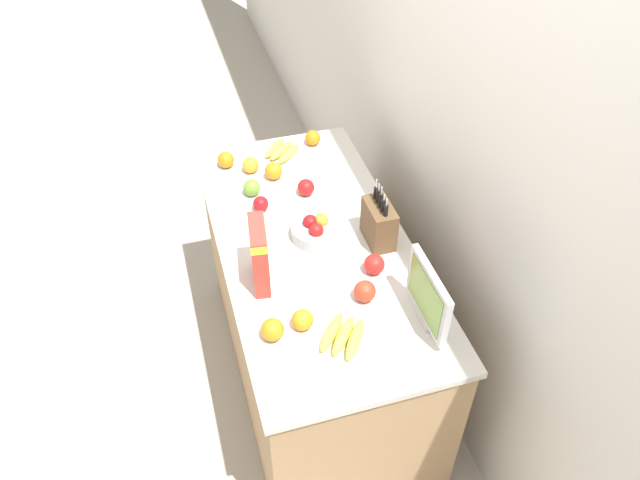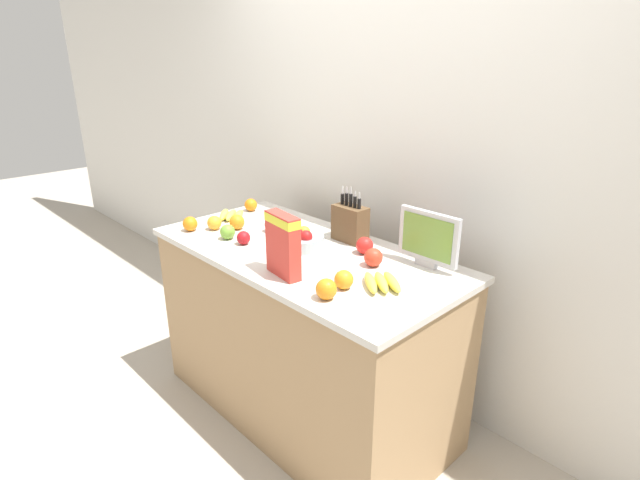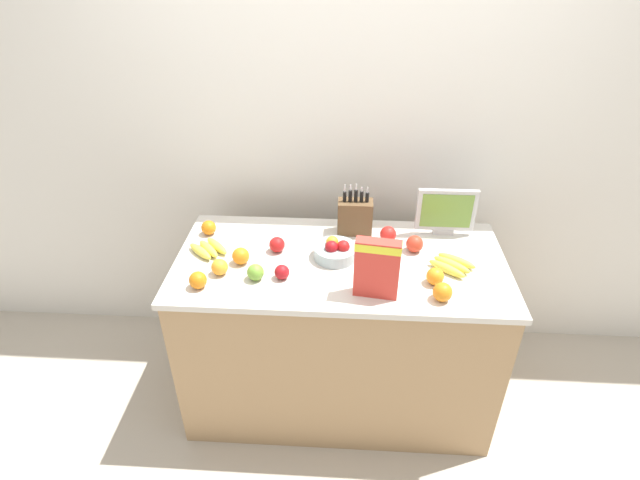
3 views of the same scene
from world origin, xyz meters
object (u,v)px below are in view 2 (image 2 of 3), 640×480
fruit_bowl (303,240)px  orange_mid_left (251,205)px  apple_near_bananas (365,245)px  apple_by_knife_block (244,238)px  banana_bunch_right (381,282)px  orange_by_cereal (326,289)px  apple_middle (272,225)px  orange_back_center (344,280)px  orange_mid_right (237,222)px  banana_bunch_left (231,215)px  orange_front_left (190,224)px  orange_front_center (214,223)px  knife_block (350,223)px  apple_rightmost (228,232)px  cereal_box (283,242)px  small_monitor (428,238)px  apple_rear (373,257)px

fruit_bowl → orange_mid_left: size_ratio=2.75×
fruit_bowl → apple_near_bananas: (0.26, 0.16, 0.00)m
apple_near_bananas → apple_by_knife_block: (-0.49, -0.34, -0.01)m
banana_bunch_right → apple_by_knife_block: 0.78m
orange_by_cereal → apple_middle: bearing=156.3°
orange_back_center → orange_mid_right: bearing=173.3°
banana_bunch_left → banana_bunch_right: (1.16, -0.06, -0.00)m
orange_front_left → orange_mid_right: size_ratio=0.96×
banana_bunch_left → orange_front_center: orange_front_center is taller
knife_block → apple_rightmost: 0.62m
banana_bunch_left → apple_near_bananas: 0.89m
cereal_box → orange_by_cereal: (0.28, -0.02, -0.11)m
small_monitor → orange_back_center: small_monitor is taller
orange_back_center → orange_mid_left: (-1.10, 0.35, -0.00)m
banana_bunch_left → apple_middle: bearing=5.5°
apple_by_knife_block → orange_front_center: 0.29m
apple_near_bananas → small_monitor: bearing=16.7°
apple_rear → orange_front_center: (-0.90, -0.24, -0.00)m
banana_bunch_right → apple_by_knife_block: apple_by_knife_block is taller
apple_near_bananas → orange_front_left: size_ratio=1.05×
orange_mid_left → orange_back_center: bearing=-17.7°
cereal_box → orange_mid_left: (-0.84, 0.44, -0.11)m
fruit_bowl → knife_block: bearing=68.9°
apple_rightmost → orange_back_center: bearing=1.2°
apple_rear → apple_near_bananas: bearing=146.4°
cereal_box → orange_front_left: (-0.77, 0.00, -0.11)m
fruit_bowl → banana_bunch_right: fruit_bowl is taller
orange_back_center → fruit_bowl: bearing=158.2°
fruit_bowl → apple_rightmost: bearing=-150.8°
orange_mid_right → cereal_box: bearing=-17.4°
banana_bunch_left → apple_rightmost: size_ratio=2.88×
fruit_bowl → apple_by_knife_block: (-0.23, -0.18, -0.00)m
fruit_bowl → orange_mid_left: (-0.65, 0.17, -0.00)m
fruit_bowl → orange_mid_right: fruit_bowl is taller
banana_bunch_left → orange_mid_right: bearing=-24.4°
cereal_box → orange_mid_left: size_ratio=3.60×
orange_mid_right → orange_by_cereal: orange_by_cereal is taller
banana_bunch_right → orange_mid_right: orange_mid_right is taller
cereal_box → apple_near_bananas: bearing=87.8°
orange_front_center → orange_by_cereal: 0.99m
apple_rightmost → orange_mid_left: 0.48m
banana_bunch_left → apple_by_knife_block: size_ratio=3.25×
apple_middle → orange_front_left: orange_front_left is taller
apple_rightmost → orange_front_center: same height
apple_rightmost → apple_by_knife_block: apple_rightmost is taller
banana_bunch_right → apple_middle: (-0.82, 0.09, 0.02)m
fruit_bowl → apple_middle: (-0.28, 0.04, -0.00)m
fruit_bowl → orange_back_center: size_ratio=2.64×
orange_mid_right → orange_mid_left: size_ratio=1.07×
small_monitor → orange_by_cereal: (-0.08, -0.54, -0.09)m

